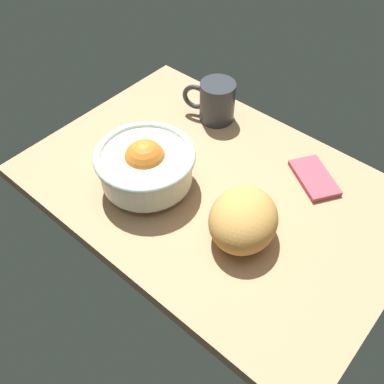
% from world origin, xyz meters
% --- Properties ---
extents(ground_plane, '(0.79, 0.55, 0.03)m').
position_xyz_m(ground_plane, '(0.00, 0.00, -0.01)').
color(ground_plane, tan).
extents(fruit_bowl, '(0.21, 0.21, 0.11)m').
position_xyz_m(fruit_bowl, '(-0.11, -0.09, 0.06)').
color(fruit_bowl, silver).
rests_on(fruit_bowl, ground).
extents(bread_loaf, '(0.17, 0.18, 0.10)m').
position_xyz_m(bread_loaf, '(0.12, -0.07, 0.05)').
color(bread_loaf, '#C58D44').
rests_on(bread_loaf, ground).
extents(napkin_folded, '(0.14, 0.12, 0.01)m').
position_xyz_m(napkin_folded, '(0.15, 0.15, 0.01)').
color(napkin_folded, '#B44655').
rests_on(napkin_folded, ground).
extents(mug, '(0.13, 0.08, 0.10)m').
position_xyz_m(mug, '(-0.14, 0.18, 0.05)').
color(mug, '#2B2F34').
rests_on(mug, ground).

